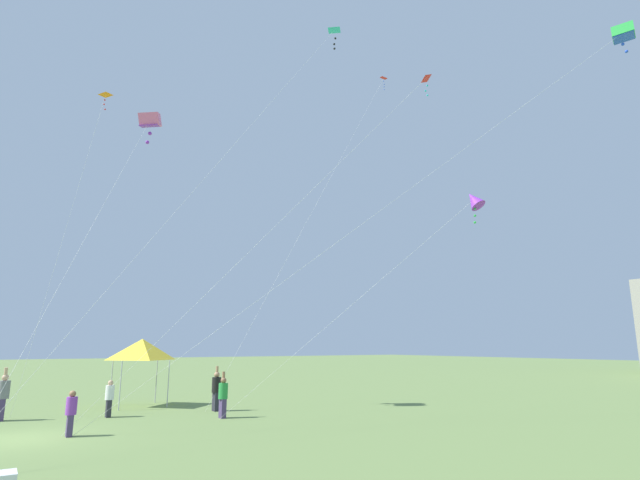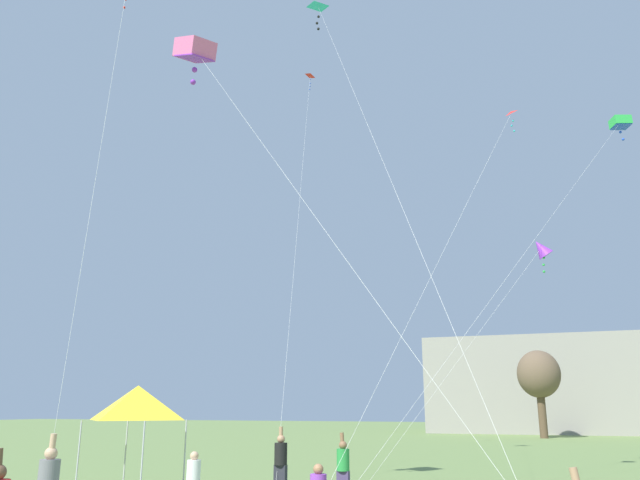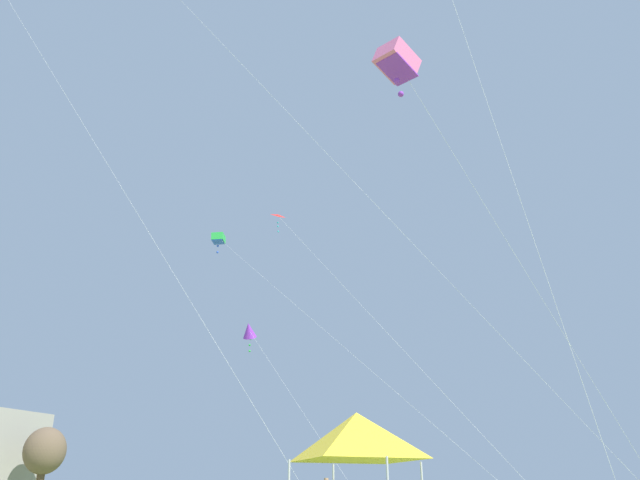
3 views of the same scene
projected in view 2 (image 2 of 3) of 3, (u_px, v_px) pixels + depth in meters
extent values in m
cube|color=gray|center=(606.00, 384.00, 66.39)|extent=(37.12, 10.95, 10.11)
cylinder|color=brown|center=(542.00, 416.00, 56.10)|extent=(0.71, 0.71, 3.92)
ellipsoid|color=brown|center=(539.00, 374.00, 57.06)|extent=(3.85, 3.85, 4.28)
cylinder|color=#B7B7BC|center=(78.00, 460.00, 18.86)|extent=(0.05, 0.05, 2.30)
cylinder|color=#B7B7BC|center=(142.00, 462.00, 18.10)|extent=(0.05, 0.05, 2.30)
cylinder|color=#B7B7BC|center=(125.00, 455.00, 20.94)|extent=(0.05, 0.05, 2.30)
cylinder|color=#B7B7BC|center=(185.00, 456.00, 20.18)|extent=(0.05, 0.05, 2.30)
pyramid|color=yellow|center=(137.00, 403.00, 19.96)|extent=(2.55, 2.55, 1.07)
cylinder|color=slate|center=(49.00, 477.00, 13.45)|extent=(0.44, 0.44, 0.72)
sphere|color=tan|center=(51.00, 453.00, 13.57)|extent=(0.27, 0.27, 0.27)
cylinder|color=tan|center=(52.00, 448.00, 13.59)|extent=(0.21, 0.19, 0.62)
sphere|color=#896042|center=(318.00, 469.00, 13.44)|extent=(0.22, 0.22, 0.22)
cube|color=#282833|center=(280.00, 479.00, 20.46)|extent=(0.40, 0.22, 0.85)
cylinder|color=black|center=(281.00, 454.00, 20.66)|extent=(0.42, 0.42, 0.70)
sphere|color=tan|center=(281.00, 439.00, 20.78)|extent=(0.26, 0.26, 0.26)
cylinder|color=tan|center=(281.00, 436.00, 20.81)|extent=(0.19, 0.19, 0.59)
cylinder|color=white|center=(194.00, 472.00, 16.55)|extent=(0.37, 0.37, 0.60)
sphere|color=tan|center=(194.00, 456.00, 16.65)|extent=(0.23, 0.23, 0.23)
cylinder|color=#288E3D|center=(343.00, 460.00, 19.32)|extent=(0.40, 0.40, 0.65)
sphere|color=#896042|center=(343.00, 445.00, 19.44)|extent=(0.25, 0.25, 0.25)
cylinder|color=#896042|center=(342.00, 442.00, 19.47)|extent=(0.17, 0.13, 0.56)
cylinder|color=silver|center=(534.00, 240.00, 23.37)|extent=(9.72, 20.84, 17.51)
cube|color=green|center=(620.00, 122.00, 33.49)|extent=(1.14, 1.07, 0.55)
cube|color=blue|center=(621.00, 127.00, 33.42)|extent=(1.07, 0.99, 0.09)
sphere|color=blue|center=(620.00, 132.00, 33.33)|extent=(0.14, 0.14, 0.14)
sphere|color=blue|center=(623.00, 139.00, 33.24)|extent=(0.14, 0.14, 0.14)
cylinder|color=silver|center=(444.00, 250.00, 20.36)|extent=(4.59, 13.50, 15.35)
pyramid|color=red|center=(511.00, 112.00, 27.72)|extent=(0.74, 0.73, 0.39)
sphere|color=#2DBCD1|center=(513.00, 121.00, 27.64)|extent=(0.09, 0.09, 0.09)
sphere|color=#2DBCD1|center=(512.00, 126.00, 27.55)|extent=(0.09, 0.09, 0.09)
sphere|color=#2DBCD1|center=(514.00, 131.00, 27.47)|extent=(0.09, 0.09, 0.09)
cylinder|color=silver|center=(467.00, 349.00, 23.15)|extent=(5.91, 9.58, 9.54)
cone|color=purple|center=(541.00, 248.00, 27.75)|extent=(1.03, 0.90, 1.13)
sphere|color=green|center=(544.00, 258.00, 27.56)|extent=(0.11, 0.11, 0.11)
sphere|color=green|center=(544.00, 265.00, 27.50)|extent=(0.11, 0.11, 0.11)
sphere|color=green|center=(544.00, 272.00, 27.40)|extent=(0.11, 0.11, 0.11)
cylinder|color=silver|center=(92.00, 204.00, 17.06)|extent=(1.18, 2.64, 16.14)
sphere|color=red|center=(124.00, 7.00, 20.41)|extent=(0.08, 0.08, 0.08)
cylinder|color=silver|center=(299.00, 211.00, 30.82)|extent=(4.82, 15.51, 24.18)
pyramid|color=red|center=(310.00, 75.00, 41.79)|extent=(0.66, 0.58, 0.31)
sphere|color=blue|center=(310.00, 80.00, 41.63)|extent=(0.08, 0.08, 0.08)
sphere|color=blue|center=(310.00, 83.00, 41.66)|extent=(0.08, 0.08, 0.08)
sphere|color=blue|center=(310.00, 86.00, 41.60)|extent=(0.08, 0.08, 0.08)
sphere|color=blue|center=(310.00, 90.00, 41.57)|extent=(0.08, 0.08, 0.08)
cylinder|color=silver|center=(310.00, 210.00, 15.15)|extent=(10.92, 6.04, 14.67)
cube|color=pink|center=(195.00, 50.00, 21.59)|extent=(1.59, 1.46, 1.11)
cube|color=purple|center=(194.00, 58.00, 21.50)|extent=(1.36, 1.24, 0.52)
sphere|color=purple|center=(195.00, 70.00, 21.43)|extent=(0.19, 0.19, 0.19)
sphere|color=purple|center=(193.00, 82.00, 21.19)|extent=(0.19, 0.19, 0.19)
cylinder|color=silver|center=(368.00, 127.00, 21.54)|extent=(10.31, 17.88, 24.13)
pyramid|color=#2DBCD1|center=(318.00, 5.00, 34.49)|extent=(1.05, 0.79, 0.37)
sphere|color=black|center=(319.00, 17.00, 34.38)|extent=(0.15, 0.15, 0.15)
sphere|color=black|center=(317.00, 23.00, 34.26)|extent=(0.15, 0.15, 0.15)
sphere|color=black|center=(318.00, 29.00, 34.06)|extent=(0.15, 0.15, 0.15)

